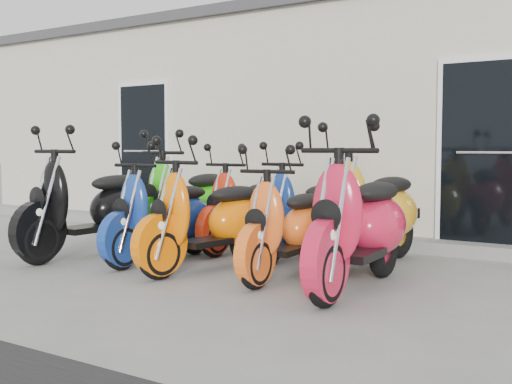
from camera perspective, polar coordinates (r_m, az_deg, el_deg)
ground at (r=6.94m, az=-2.74°, el=-6.48°), size 80.00×80.00×0.00m
building at (r=11.45m, az=12.81°, el=5.60°), size 14.00×6.00×3.20m
roof_cap at (r=11.62m, az=12.94°, el=13.91°), size 14.20×6.20×0.16m
front_step at (r=8.62m, az=5.20°, el=-3.93°), size 14.00×0.40×0.15m
door_left at (r=10.54m, az=-9.92°, el=3.93°), size 1.07×0.08×2.22m
scooter_front_black at (r=7.62m, az=-14.66°, el=0.04°), size 0.78×2.05×1.51m
scooter_front_blue at (r=7.11m, az=-8.35°, el=-0.86°), size 0.68×1.81×1.33m
scooter_front_orange_a at (r=6.55m, az=-4.27°, el=-1.02°), size 0.96×1.95×1.38m
scooter_front_orange_b at (r=6.16m, az=2.83°, el=-1.75°), size 0.71×1.77×1.29m
scooter_front_red at (r=5.67m, az=9.19°, el=-1.08°), size 0.86×2.11×1.53m
scooter_back_green at (r=8.19m, az=-6.14°, el=0.33°), size 0.73×2.00×1.48m
scooter_back_red at (r=7.79m, az=-0.91°, el=-0.46°), size 0.70×1.79×1.31m
scooter_back_blue at (r=7.35m, az=4.36°, el=-0.67°), size 0.91×1.88×1.33m
scooter_back_yellow at (r=6.85m, az=10.22°, el=-0.25°), size 0.95×2.13×1.52m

